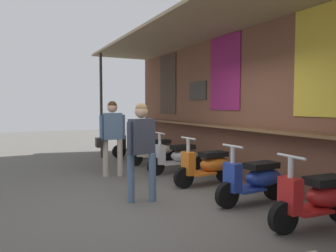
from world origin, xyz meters
The scene contains 10 objects.
ground_plane centered at (0.00, 0.00, 0.00)m, with size 33.03×33.03×0.00m, color #56544F.
market_stall_facade centered at (0.00, 1.89, 1.82)m, with size 11.80×2.17×3.30m.
scooter_black centered at (-4.55, 1.08, 0.39)m, with size 0.48×1.40×0.97m.
scooter_cream centered at (-3.20, 1.08, 0.39)m, with size 0.46×1.40×0.97m.
scooter_silver centered at (-1.92, 1.08, 0.39)m, with size 0.46×1.40×0.97m.
scooter_orange centered at (-0.66, 1.08, 0.39)m, with size 0.48×1.40×0.97m.
scooter_blue centered at (0.71, 1.08, 0.39)m, with size 0.46×1.40×0.97m.
scooter_red centered at (1.90, 1.08, 0.39)m, with size 0.49×1.40×0.97m.
shopper_with_handbag centered at (-2.26, -0.41, 1.02)m, with size 0.27×0.66×1.67m.
shopper_browsing centered at (-0.17, -0.54, 0.99)m, with size 0.30×0.54×1.61m.
Camera 1 is at (4.72, -2.51, 1.57)m, focal length 34.90 mm.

